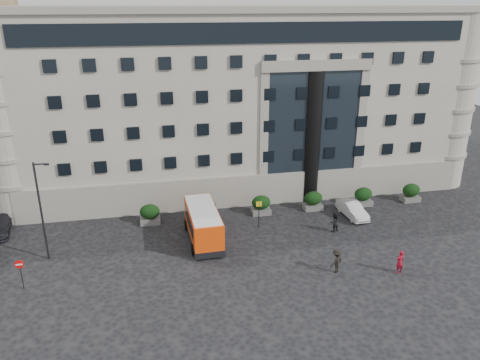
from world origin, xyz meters
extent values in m
plane|color=black|center=(0.00, 0.00, 0.00)|extent=(120.00, 120.00, 0.00)
cube|color=gray|center=(6.00, 22.00, 9.00)|extent=(44.00, 24.00, 18.00)
cylinder|color=black|center=(12.00, 10.30, 6.50)|extent=(1.80, 1.80, 13.00)
cube|color=#5B5B59|center=(-4.00, 7.80, 0.25)|extent=(1.80, 1.20, 0.50)
ellipsoid|color=black|center=(-4.00, 7.80, 1.17)|extent=(1.80, 1.26, 1.34)
cube|color=#5B5B59|center=(1.20, 7.80, 0.25)|extent=(1.80, 1.20, 0.50)
ellipsoid|color=black|center=(1.20, 7.80, 1.17)|extent=(1.80, 1.26, 1.34)
cube|color=#5B5B59|center=(6.40, 7.80, 0.25)|extent=(1.80, 1.20, 0.50)
ellipsoid|color=black|center=(6.40, 7.80, 1.17)|extent=(1.80, 1.26, 1.34)
cube|color=#5B5B59|center=(11.60, 7.80, 0.25)|extent=(1.80, 1.20, 0.50)
ellipsoid|color=black|center=(11.60, 7.80, 1.17)|extent=(1.80, 1.26, 1.34)
cube|color=#5B5B59|center=(16.80, 7.80, 0.25)|extent=(1.80, 1.20, 0.50)
ellipsoid|color=black|center=(16.80, 7.80, 1.17)|extent=(1.80, 1.26, 1.34)
cube|color=#5B5B59|center=(22.00, 7.80, 0.25)|extent=(1.80, 1.20, 0.50)
ellipsoid|color=black|center=(22.00, 7.80, 1.17)|extent=(1.80, 1.26, 1.34)
cylinder|color=#262628|center=(-12.00, 3.00, 4.00)|extent=(0.16, 0.16, 8.00)
cylinder|color=#262628|center=(-11.55, 3.00, 7.85)|extent=(0.90, 0.12, 0.12)
cube|color=black|center=(-11.10, 3.00, 7.80)|extent=(0.35, 0.18, 0.14)
cylinder|color=#262628|center=(5.50, 5.00, 1.25)|extent=(0.08, 0.08, 2.50)
cube|color=yellow|center=(5.50, 5.00, 2.30)|extent=(0.50, 0.06, 0.45)
cylinder|color=#262628|center=(-13.00, -1.00, 1.10)|extent=(0.08, 0.08, 2.20)
cylinder|color=red|center=(-13.00, -1.06, 2.00)|extent=(0.64, 0.05, 0.64)
cube|color=white|center=(-13.00, -1.10, 2.00)|extent=(0.45, 0.04, 0.10)
cube|color=#ED420B|center=(0.36, 3.61, 1.69)|extent=(2.55, 6.91, 2.28)
cube|color=black|center=(0.36, 3.61, 0.45)|extent=(2.59, 6.95, 0.55)
cube|color=black|center=(0.36, 3.61, 1.90)|extent=(2.57, 5.40, 1.03)
cube|color=silver|center=(0.36, 3.61, 2.78)|extent=(2.42, 6.56, 0.18)
cylinder|color=black|center=(-0.75, 1.39, 0.45)|extent=(0.31, 0.91, 0.90)
cylinder|color=black|center=(1.59, 1.46, 0.45)|extent=(0.31, 0.91, 0.90)
cylinder|color=black|center=(-0.88, 5.77, 0.45)|extent=(0.31, 0.91, 0.90)
cylinder|color=black|center=(1.46, 5.84, 0.45)|extent=(0.31, 0.91, 0.90)
cube|color=maroon|center=(-14.76, 15.56, 1.58)|extent=(2.42, 3.72, 2.55)
cube|color=maroon|center=(-14.82, 12.91, 1.17)|extent=(2.28, 1.68, 1.73)
cube|color=black|center=(-14.83, 12.19, 1.53)|extent=(1.94, 0.16, 0.82)
cylinder|color=black|center=(-15.94, 13.03, 0.43)|extent=(0.28, 0.86, 0.86)
cylinder|color=black|center=(-13.69, 12.99, 0.43)|extent=(0.28, 0.86, 0.86)
cylinder|color=black|center=(-15.87, 16.40, 0.43)|extent=(0.28, 0.86, 0.86)
cylinder|color=black|center=(-13.62, 16.35, 0.43)|extent=(0.28, 0.86, 0.86)
imported|color=black|center=(-17.00, 14.41, 0.66)|extent=(2.54, 4.90, 1.32)
imported|color=silver|center=(14.67, 5.53, 0.69)|extent=(1.80, 4.27, 1.37)
imported|color=maroon|center=(14.00, -4.34, 0.93)|extent=(0.75, 0.57, 1.85)
imported|color=black|center=(11.79, 2.96, 0.89)|extent=(1.04, 0.93, 1.78)
imported|color=black|center=(9.44, -3.30, 0.93)|extent=(1.39, 1.23, 1.86)
camera|label=1|loc=(-3.60, -31.55, 18.97)|focal=35.00mm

